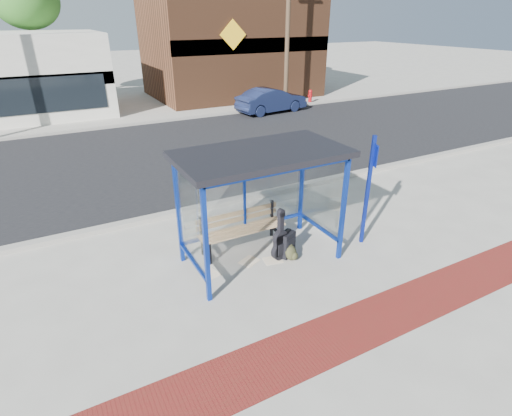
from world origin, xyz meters
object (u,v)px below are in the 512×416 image
guitar_bag (280,242)px  suitcase (287,244)px  bench (241,227)px  fire_hydrant (310,96)px  parked_car (272,100)px  backpack (291,253)px

guitar_bag → suitcase: guitar_bag is taller
bench → fire_hydrant: 17.01m
fire_hydrant → suitcase: bearing=-126.9°
suitcase → fire_hydrant: fire_hydrant is taller
guitar_bag → fire_hydrant: size_ratio=1.44×
suitcase → parked_car: 14.38m
guitar_bag → fire_hydrant: (10.50, 13.76, 0.01)m
suitcase → fire_hydrant: bearing=28.8°
backpack → guitar_bag: bearing=123.8°
suitcase → parked_car: parked_car is taller
bench → fire_hydrant: size_ratio=2.51×
suitcase → fire_hydrant: (10.30, 13.73, 0.13)m
guitar_bag → backpack: bearing=-45.3°
suitcase → guitar_bag: bearing=166.4°
backpack → parked_car: bearing=40.1°
suitcase → backpack: (0.01, -0.18, -0.13)m
bench → parked_car: size_ratio=0.50×
guitar_bag → fire_hydrant: bearing=42.2°
bench → guitar_bag: guitar_bag is taller
parked_car → guitar_bag: bearing=143.6°
bench → fire_hydrant: bench is taller
suitcase → parked_car: bearing=36.8°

